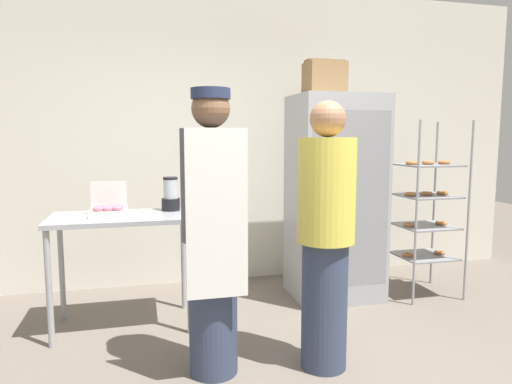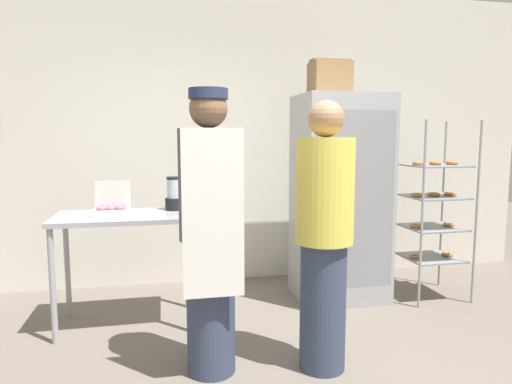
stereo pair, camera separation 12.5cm
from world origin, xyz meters
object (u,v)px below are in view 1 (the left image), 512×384
at_px(donut_box, 108,210).
at_px(person_baker, 212,230).
at_px(person_customer, 326,235).
at_px(baking_rack, 426,208).
at_px(refrigerator, 335,198).
at_px(blender_pitcher, 171,196).
at_px(cardboard_storage_box, 324,78).

height_order(donut_box, person_baker, person_baker).
bearing_deg(person_customer, baking_rack, 36.38).
relative_size(refrigerator, person_baker, 1.05).
bearing_deg(blender_pitcher, baking_rack, -1.38).
height_order(donut_box, person_customer, person_customer).
bearing_deg(cardboard_storage_box, donut_box, -169.93).
relative_size(refrigerator, baking_rack, 1.14).
xyz_separation_m(donut_box, person_baker, (0.66, -0.87, -0.01)).
distance_m(cardboard_storage_box, person_customer, 1.81).
bearing_deg(donut_box, cardboard_storage_box, 10.07).
distance_m(refrigerator, person_customer, 1.37).
relative_size(donut_box, person_customer, 0.16).
bearing_deg(blender_pitcher, donut_box, -161.82).
xyz_separation_m(blender_pitcher, cardboard_storage_box, (1.40, 0.18, 1.00)).
xyz_separation_m(refrigerator, baking_rack, (0.85, -0.15, -0.11)).
bearing_deg(person_baker, person_customer, -7.88).
xyz_separation_m(baking_rack, cardboard_storage_box, (-0.94, 0.23, 1.19)).
bearing_deg(cardboard_storage_box, blender_pitcher, -172.81).
relative_size(blender_pitcher, person_customer, 0.16).
xyz_separation_m(refrigerator, donut_box, (-1.97, -0.25, 0.00)).
xyz_separation_m(baking_rack, donut_box, (-2.83, -0.10, 0.11)).
bearing_deg(person_baker, donut_box, 127.24).
bearing_deg(refrigerator, cardboard_storage_box, 137.97).
distance_m(donut_box, person_baker, 1.10).
height_order(refrigerator, person_baker, refrigerator).
xyz_separation_m(refrigerator, blender_pitcher, (-1.50, -0.09, 0.08)).
height_order(blender_pitcher, cardboard_storage_box, cardboard_storage_box).
height_order(baking_rack, person_customer, person_customer).
height_order(cardboard_storage_box, person_baker, cardboard_storage_box).
xyz_separation_m(baking_rack, blender_pitcher, (-2.35, 0.06, 0.19)).
distance_m(baking_rack, blender_pitcher, 2.36).
bearing_deg(person_customer, blender_pitcher, 128.28).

